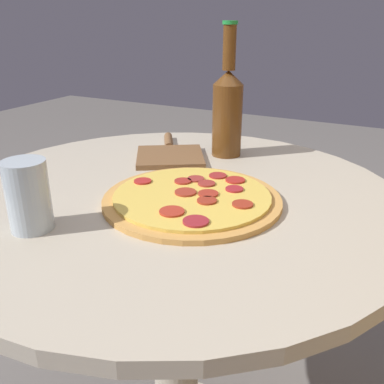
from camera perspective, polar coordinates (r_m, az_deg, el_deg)
table at (r=0.94m, az=-2.36°, el=-10.81°), size 0.90×0.90×0.76m
pizza at (r=0.79m, az=0.05°, el=-0.80°), size 0.33×0.33×0.02m
beer_bottle at (r=1.04m, az=4.98°, el=11.03°), size 0.07×0.07×0.31m
pizza_paddle at (r=1.05m, az=-2.98°, el=5.07°), size 0.27×0.22×0.02m
drinking_glass at (r=0.72m, az=-21.02°, el=-0.46°), size 0.07×0.07×0.12m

